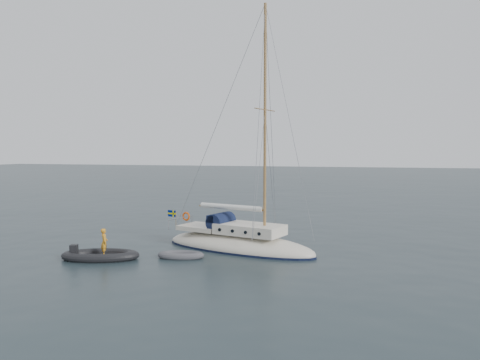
% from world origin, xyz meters
% --- Properties ---
extents(ground, '(300.00, 300.00, 0.00)m').
position_xyz_m(ground, '(0.00, 0.00, 0.00)').
color(ground, black).
rests_on(ground, ground).
extents(sailboat, '(10.69, 3.20, 15.22)m').
position_xyz_m(sailboat, '(-2.30, 2.19, 1.15)').
color(sailboat, beige).
rests_on(sailboat, ground).
extents(dinghy, '(2.64, 1.19, 0.38)m').
position_xyz_m(dinghy, '(-4.78, -0.93, 0.17)').
color(dinghy, '#515156').
rests_on(dinghy, ground).
extents(rib, '(4.34, 1.97, 1.77)m').
position_xyz_m(rib, '(-8.97, -2.50, 0.27)').
color(rib, black).
rests_on(rib, ground).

